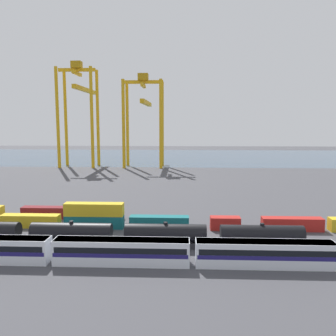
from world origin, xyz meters
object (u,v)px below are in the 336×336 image
shipping_container_2 (94,222)px  gantry_crane_central (144,111)px  shipping_container_6 (292,224)px  shipping_container_1 (31,221)px  passenger_train (122,250)px  gantry_crane_west (80,103)px  freight_tank_row (118,235)px  shipping_container_12 (109,213)px

shipping_container_2 → gantry_crane_central: (-1.03, 104.11, 26.04)m
shipping_container_6 → shipping_container_1: bearing=180.0°
passenger_train → shipping_container_2: passenger_train is taller
shipping_container_2 → gantry_crane_west: gantry_crane_west is taller
shipping_container_1 → shipping_container_2: bearing=0.0°
passenger_train → freight_tank_row: size_ratio=1.01×
freight_tank_row → gantry_crane_central: 117.79m
shipping_container_6 → shipping_container_12: bearing=169.9°
freight_tank_row → shipping_container_2: (-6.97, 10.68, -0.83)m
shipping_container_12 → gantry_crane_west: gantry_crane_west is taller
gantry_crane_west → gantry_crane_central: (31.95, 0.32, -3.74)m
passenger_train → gantry_crane_west: (-41.88, 122.11, 28.94)m
freight_tank_row → shipping_container_12: (-5.43, 17.59, -0.83)m
freight_tank_row → shipping_container_6: bearing=17.8°
shipping_container_1 → gantry_crane_central: size_ratio=0.27×
passenger_train → shipping_container_12: 26.29m
freight_tank_row → shipping_container_6: (33.32, 10.68, -0.83)m
shipping_container_1 → shipping_container_6: bearing=0.0°
shipping_container_1 → gantry_crane_west: (-19.55, 103.79, 29.78)m
shipping_container_12 → gantry_crane_west: bearing=109.6°
shipping_container_6 → gantry_crane_central: gantry_crane_central is taller
shipping_container_2 → freight_tank_row: bearing=-56.9°
shipping_container_6 → gantry_crane_west: bearing=125.2°
shipping_container_6 → gantry_crane_west: (-73.27, 103.79, 29.78)m
shipping_container_2 → gantry_crane_west: 112.90m
shipping_container_12 → gantry_crane_central: size_ratio=0.13×
shipping_container_6 → shipping_container_12: same height
shipping_container_2 → gantry_crane_central: 107.32m
shipping_container_12 → shipping_container_2: bearing=-102.6°
shipping_container_1 → shipping_container_2: size_ratio=1.00×
shipping_container_2 → shipping_container_6: (40.29, 0.00, 0.00)m
gantry_crane_central → shipping_container_6: bearing=-68.4°
shipping_container_12 → gantry_crane_central: gantry_crane_central is taller
shipping_container_1 → gantry_crane_central: (12.40, 104.11, 26.04)m
passenger_train → shipping_container_6: size_ratio=5.31×
passenger_train → gantry_crane_central: (-9.93, 122.43, 25.20)m
passenger_train → freight_tank_row: freight_tank_row is taller
freight_tank_row → shipping_container_2: size_ratio=5.28×
gantry_crane_central → freight_tank_row: bearing=-86.0°
freight_tank_row → shipping_container_1: (-20.40, 10.68, -0.83)m
freight_tank_row → shipping_container_6: 35.00m
shipping_container_6 → gantry_crane_central: size_ratio=0.27×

